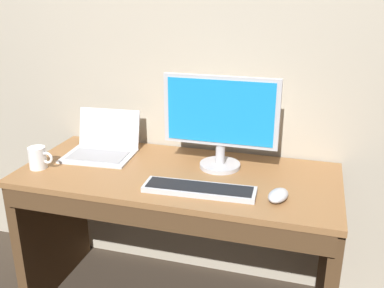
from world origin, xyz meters
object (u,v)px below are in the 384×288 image
(external_monitor, at_px, (220,120))
(computer_mouse, at_px, (278,195))
(laptop_silver, at_px, (103,144))
(coffee_mug, at_px, (38,158))
(wired_keyboard, at_px, (199,189))

(external_monitor, height_order, computer_mouse, external_monitor)
(laptop_silver, bearing_deg, coffee_mug, -127.02)
(laptop_silver, distance_m, external_monitor, 0.62)
(coffee_mug, bearing_deg, wired_keyboard, -2.30)
(external_monitor, height_order, wired_keyboard, external_monitor)
(external_monitor, xyz_separation_m, computer_mouse, (0.29, -0.24, -0.21))
(laptop_silver, height_order, external_monitor, external_monitor)
(wired_keyboard, height_order, coffee_mug, coffee_mug)
(computer_mouse, height_order, coffee_mug, coffee_mug)
(external_monitor, distance_m, computer_mouse, 0.43)
(computer_mouse, distance_m, coffee_mug, 1.07)
(laptop_silver, xyz_separation_m, wired_keyboard, (0.57, -0.29, -0.03))
(external_monitor, xyz_separation_m, coffee_mug, (-0.78, -0.23, -0.18))
(wired_keyboard, xyz_separation_m, coffee_mug, (-0.76, 0.03, 0.04))
(wired_keyboard, relative_size, computer_mouse, 3.85)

